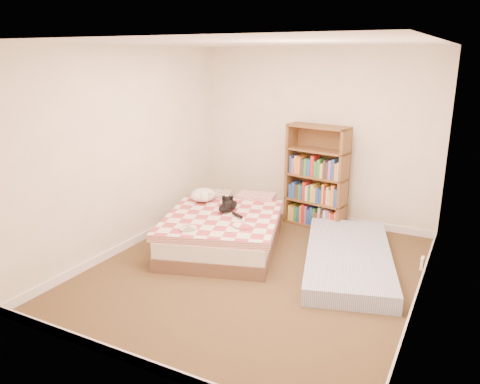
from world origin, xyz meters
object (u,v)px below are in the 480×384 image
at_px(bookshelf, 316,189).
at_px(black_cat, 229,206).
at_px(bed, 225,228).
at_px(white_dog, 203,195).
at_px(floor_mattress, 348,258).

relative_size(bookshelf, black_cat, 2.24).
distance_m(bed, white_dog, 0.63).
distance_m(bookshelf, white_dog, 1.62).
xyz_separation_m(floor_mattress, black_cat, (-1.57, -0.04, 0.42)).
xyz_separation_m(black_cat, white_dog, (-0.50, 0.17, 0.02)).
bearing_deg(white_dog, bookshelf, 40.14).
distance_m(bookshelf, black_cat, 1.40).
bearing_deg(bed, black_cat, 56.24).
distance_m(bed, bookshelf, 1.51).
xyz_separation_m(floor_mattress, white_dog, (-2.07, 0.13, 0.45)).
xyz_separation_m(bed, white_dog, (-0.48, 0.25, 0.31)).
relative_size(bed, floor_mattress, 1.03).
relative_size(bookshelf, white_dog, 3.83).
height_order(bed, bookshelf, bookshelf).
distance_m(bed, floor_mattress, 1.60).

